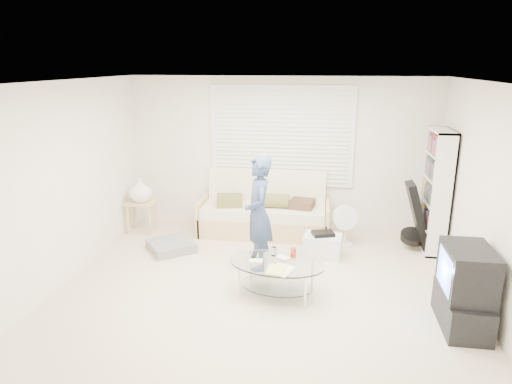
% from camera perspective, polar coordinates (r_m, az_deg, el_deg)
% --- Properties ---
extents(ground, '(5.00, 5.00, 0.00)m').
position_cam_1_polar(ground, '(5.82, 0.84, -11.78)').
color(ground, beige).
rests_on(ground, ground).
extents(room_shell, '(5.02, 4.52, 2.51)m').
position_cam_1_polar(room_shell, '(5.73, 1.56, 5.09)').
color(room_shell, silver).
rests_on(room_shell, ground).
extents(window_blinds, '(2.32, 0.08, 1.62)m').
position_cam_1_polar(window_blinds, '(7.43, 3.20, 6.95)').
color(window_blinds, silver).
rests_on(window_blinds, ground).
extents(futon_sofa, '(2.09, 0.84, 1.02)m').
position_cam_1_polar(futon_sofa, '(7.43, 1.06, -2.69)').
color(futon_sofa, tan).
rests_on(futon_sofa, ground).
extents(grey_floor_pillow, '(0.85, 0.85, 0.14)m').
position_cam_1_polar(grey_floor_pillow, '(6.96, -10.55, -6.62)').
color(grey_floor_pillow, slate).
rests_on(grey_floor_pillow, ground).
extents(side_table, '(0.46, 0.37, 0.91)m').
position_cam_1_polar(side_table, '(7.60, -14.23, -0.05)').
color(side_table, tan).
rests_on(side_table, ground).
extents(bookshelf, '(0.28, 0.76, 1.80)m').
position_cam_1_polar(bookshelf, '(7.13, 21.54, 0.09)').
color(bookshelf, white).
rests_on(bookshelf, ground).
extents(guitar_case, '(0.43, 0.38, 1.00)m').
position_cam_1_polar(guitar_case, '(7.17, 19.44, -3.36)').
color(guitar_case, black).
rests_on(guitar_case, ground).
extents(floor_fan, '(0.40, 0.26, 0.64)m').
position_cam_1_polar(floor_fan, '(7.06, 11.10, -3.67)').
color(floor_fan, white).
rests_on(floor_fan, ground).
extents(storage_bin, '(0.57, 0.43, 0.37)m').
position_cam_1_polar(storage_bin, '(6.68, 8.31, -6.58)').
color(storage_bin, white).
rests_on(storage_bin, ground).
extents(tv_unit, '(0.45, 0.82, 0.89)m').
position_cam_1_polar(tv_unit, '(5.31, 24.63, -10.96)').
color(tv_unit, black).
rests_on(tv_unit, ground).
extents(coffee_table, '(1.24, 0.89, 0.55)m').
position_cam_1_polar(coffee_table, '(5.50, 2.56, -9.58)').
color(coffee_table, silver).
rests_on(coffee_table, ground).
extents(standing_person, '(0.51, 0.64, 1.55)m').
position_cam_1_polar(standing_person, '(6.03, 0.31, -2.74)').
color(standing_person, navy).
rests_on(standing_person, ground).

